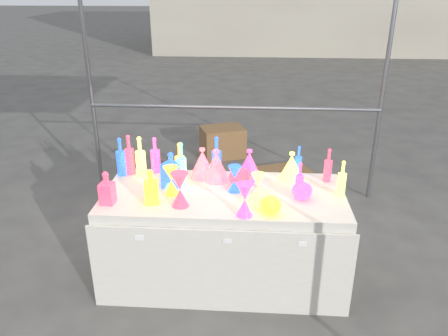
# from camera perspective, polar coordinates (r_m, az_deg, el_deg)

# --- Properties ---
(ground) EXTENTS (80.00, 80.00, 0.00)m
(ground) POSITION_cam_1_polar(r_m,az_deg,el_deg) (3.67, -0.00, -13.76)
(ground) COLOR slate
(ground) RESTS_ON ground
(display_table) EXTENTS (1.84, 0.83, 0.75)m
(display_table) POSITION_cam_1_polar(r_m,az_deg,el_deg) (3.45, -0.01, -8.89)
(display_table) COLOR silver
(display_table) RESTS_ON ground
(cardboard_box_closed) EXTENTS (0.66, 0.57, 0.40)m
(cardboard_box_closed) POSITION_cam_1_polar(r_m,az_deg,el_deg) (5.91, -0.17, 3.44)
(cardboard_box_closed) COLOR olive
(cardboard_box_closed) RESTS_ON ground
(cardboard_box_flat) EXTENTS (0.89, 0.78, 0.06)m
(cardboard_box_flat) POSITION_cam_1_polar(r_m,az_deg,el_deg) (5.38, 7.52, -0.81)
(cardboard_box_flat) COLOR olive
(cardboard_box_flat) RESTS_ON ground
(bottle_1) EXTENTS (0.10, 0.10, 0.32)m
(bottle_1) POSITION_cam_1_polar(r_m,az_deg,el_deg) (3.60, -13.34, 1.47)
(bottle_1) COLOR #157841
(bottle_1) RESTS_ON display_table
(bottle_2) EXTENTS (0.09, 0.09, 0.33)m
(bottle_2) POSITION_cam_1_polar(r_m,az_deg,el_deg) (3.60, -12.25, 1.72)
(bottle_2) COLOR #CE4815
(bottle_2) RESTS_ON display_table
(bottle_3) EXTENTS (0.08, 0.08, 0.30)m
(bottle_3) POSITION_cam_1_polar(r_m,az_deg,el_deg) (3.61, -8.98, 1.72)
(bottle_3) COLOR blue
(bottle_3) RESTS_ON display_table
(bottle_4) EXTENTS (0.09, 0.09, 0.34)m
(bottle_4) POSITION_cam_1_polar(r_m,az_deg,el_deg) (3.53, -10.86, 1.43)
(bottle_4) COLOR #146283
(bottle_4) RESTS_ON display_table
(bottle_5) EXTENTS (0.09, 0.09, 0.35)m
(bottle_5) POSITION_cam_1_polar(r_m,az_deg,el_deg) (3.33, -5.58, 0.50)
(bottle_5) COLOR #AD225B
(bottle_5) RESTS_ON display_table
(bottle_6) EXTENTS (0.10, 0.10, 0.31)m
(bottle_6) POSITION_cam_1_polar(r_m,az_deg,el_deg) (3.43, -5.78, 0.84)
(bottle_6) COLOR red
(bottle_6) RESTS_ON display_table
(bottle_7) EXTENTS (0.10, 0.10, 0.33)m
(bottle_7) POSITION_cam_1_polar(r_m,az_deg,el_deg) (3.49, -0.98, 1.53)
(bottle_7) COLOR #157841
(bottle_7) RESTS_ON display_table
(decanter_0) EXTENTS (0.12, 0.12, 0.25)m
(decanter_0) POSITION_cam_1_polar(r_m,az_deg,el_deg) (3.11, -9.50, -2.40)
(decanter_0) COLOR red
(decanter_0) RESTS_ON display_table
(decanter_1) EXTENTS (0.10, 0.10, 0.24)m
(decanter_1) POSITION_cam_1_polar(r_m,az_deg,el_deg) (3.17, -15.07, -2.50)
(decanter_1) COLOR #CE4815
(decanter_1) RESTS_ON display_table
(decanter_2) EXTENTS (0.16, 0.16, 0.29)m
(decanter_2) POSITION_cam_1_polar(r_m,az_deg,el_deg) (3.32, -6.91, -0.25)
(decanter_2) COLOR #157841
(decanter_2) RESTS_ON display_table
(hourglass_0) EXTENTS (0.15, 0.15, 0.25)m
(hourglass_0) POSITION_cam_1_polar(r_m,az_deg,el_deg) (3.05, -5.79, -2.82)
(hourglass_0) COLOR #CE4815
(hourglass_0) RESTS_ON display_table
(hourglass_1) EXTENTS (0.15, 0.15, 0.23)m
(hourglass_1) POSITION_cam_1_polar(r_m,az_deg,el_deg) (2.92, 2.75, -4.17)
(hourglass_1) COLOR blue
(hourglass_1) RESTS_ON display_table
(hourglass_2) EXTENTS (0.12, 0.12, 0.20)m
(hourglass_2) POSITION_cam_1_polar(r_m,az_deg,el_deg) (3.15, 4.45, -2.39)
(hourglass_2) COLOR #146283
(hourglass_2) RESTS_ON display_table
(hourglass_3) EXTENTS (0.12, 0.12, 0.20)m
(hourglass_3) POSITION_cam_1_polar(r_m,az_deg,el_deg) (3.30, -7.08, -1.29)
(hourglass_3) COLOR #AD225B
(hourglass_3) RESTS_ON display_table
(hourglass_4) EXTENTS (0.11, 0.11, 0.22)m
(hourglass_4) POSITION_cam_1_polar(r_m,az_deg,el_deg) (3.23, -6.88, -1.63)
(hourglass_4) COLOR red
(hourglass_4) RESTS_ON display_table
(hourglass_5) EXTENTS (0.11, 0.11, 0.20)m
(hourglass_5) POSITION_cam_1_polar(r_m,az_deg,el_deg) (3.25, 1.40, -1.41)
(hourglass_5) COLOR #157841
(hourglass_5) RESTS_ON display_table
(globe_0) EXTENTS (0.15, 0.15, 0.12)m
(globe_0) POSITION_cam_1_polar(r_m,az_deg,el_deg) (2.97, 6.10, -5.01)
(globe_0) COLOR red
(globe_0) RESTS_ON display_table
(globe_1) EXTENTS (0.20, 0.20, 0.12)m
(globe_1) POSITION_cam_1_polar(r_m,az_deg,el_deg) (3.05, 5.05, -4.10)
(globe_1) COLOR #146283
(globe_1) RESTS_ON display_table
(globe_2) EXTENTS (0.22, 0.22, 0.14)m
(globe_2) POSITION_cam_1_polar(r_m,az_deg,el_deg) (3.32, 2.13, -1.41)
(globe_2) COLOR #CE4815
(globe_2) RESTS_ON display_table
(globe_3) EXTENTS (0.20, 0.20, 0.12)m
(globe_3) POSITION_cam_1_polar(r_m,az_deg,el_deg) (3.20, 10.15, -3.08)
(globe_3) COLOR blue
(globe_3) RESTS_ON display_table
(lampshade_0) EXTENTS (0.27, 0.27, 0.24)m
(lampshade_0) POSITION_cam_1_polar(r_m,az_deg,el_deg) (3.49, -2.83, 0.72)
(lampshade_0) COLOR gold
(lampshade_0) RESTS_ON display_table
(lampshade_1) EXTENTS (0.22, 0.22, 0.25)m
(lampshade_1) POSITION_cam_1_polar(r_m,az_deg,el_deg) (3.43, -1.05, 0.39)
(lampshade_1) COLOR gold
(lampshade_1) RESTS_ON display_table
(lampshade_2) EXTENTS (0.23, 0.23, 0.24)m
(lampshade_2) POSITION_cam_1_polar(r_m,az_deg,el_deg) (3.47, 3.31, 0.54)
(lampshade_2) COLOR blue
(lampshade_2) RESTS_ON display_table
(lampshade_3) EXTENTS (0.25, 0.25, 0.23)m
(lampshade_3) POSITION_cam_1_polar(r_m,az_deg,el_deg) (3.49, 8.80, 0.28)
(lampshade_3) COLOR #146283
(lampshade_3) RESTS_ON display_table
(bottle_8) EXTENTS (0.07, 0.07, 0.26)m
(bottle_8) POSITION_cam_1_polar(r_m,az_deg,el_deg) (3.55, 9.69, 0.91)
(bottle_8) COLOR #157841
(bottle_8) RESTS_ON display_table
(bottle_9) EXTENTS (0.08, 0.08, 0.27)m
(bottle_9) POSITION_cam_1_polar(r_m,az_deg,el_deg) (3.49, 13.45, 0.36)
(bottle_9) COLOR #CE4815
(bottle_9) RESTS_ON display_table
(bottle_10) EXTENTS (0.08, 0.08, 0.27)m
(bottle_10) POSITION_cam_1_polar(r_m,az_deg,el_deg) (3.19, 9.81, -1.58)
(bottle_10) COLOR blue
(bottle_10) RESTS_ON display_table
(bottle_11) EXTENTS (0.07, 0.07, 0.28)m
(bottle_11) POSITION_cam_1_polar(r_m,az_deg,el_deg) (3.28, 15.15, -1.33)
(bottle_11) COLOR #146283
(bottle_11) RESTS_ON display_table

